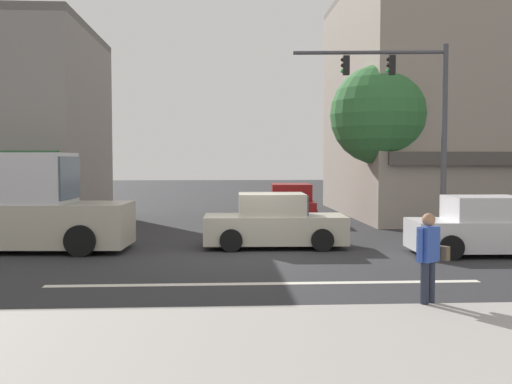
{
  "coord_description": "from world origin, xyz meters",
  "views": [
    {
      "loc": [
        -0.91,
        -15.67,
        2.55
      ],
      "look_at": [
        0.12,
        2.0,
        1.6
      ],
      "focal_mm": 42.0,
      "sensor_mm": 36.0,
      "label": 1
    }
  ],
  "objects_px": {
    "traffic_light_mast": "(414,109)",
    "sedan_waiting_far": "(274,223)",
    "box_truck_crossing_center": "(21,206)",
    "pedestrian_foreground_with_bag": "(429,256)",
    "utility_pole_far_right": "(439,125)",
    "utility_pole_near_left": "(29,116)",
    "sedan_crossing_rightbound": "(291,205)",
    "sedan_parked_curbside": "(487,228)",
    "street_tree": "(380,115)"
  },
  "relations": [
    {
      "from": "utility_pole_near_left",
      "to": "traffic_light_mast",
      "type": "xyz_separation_m",
      "value": [
        12.38,
        -1.3,
        0.21
      ]
    },
    {
      "from": "sedan_waiting_far",
      "to": "sedan_parked_curbside",
      "type": "height_order",
      "value": "same"
    },
    {
      "from": "traffic_light_mast",
      "to": "pedestrian_foreground_with_bag",
      "type": "distance_m",
      "value": 9.97
    },
    {
      "from": "street_tree",
      "to": "sedan_crossing_rightbound",
      "type": "height_order",
      "value": "street_tree"
    },
    {
      "from": "sedan_waiting_far",
      "to": "pedestrian_foreground_with_bag",
      "type": "bearing_deg",
      "value": -75.83
    },
    {
      "from": "utility_pole_far_right",
      "to": "sedan_waiting_far",
      "type": "height_order",
      "value": "utility_pole_far_right"
    },
    {
      "from": "sedan_crossing_rightbound",
      "to": "pedestrian_foreground_with_bag",
      "type": "height_order",
      "value": "pedestrian_foreground_with_bag"
    },
    {
      "from": "sedan_waiting_far",
      "to": "pedestrian_foreground_with_bag",
      "type": "distance_m",
      "value": 7.83
    },
    {
      "from": "street_tree",
      "to": "box_truck_crossing_center",
      "type": "xyz_separation_m",
      "value": [
        -11.71,
        -5.81,
        -3.02
      ]
    },
    {
      "from": "sedan_crossing_rightbound",
      "to": "pedestrian_foreground_with_bag",
      "type": "bearing_deg",
      "value": -87.56
    },
    {
      "from": "traffic_light_mast",
      "to": "utility_pole_near_left",
      "type": "bearing_deg",
      "value": 174.0
    },
    {
      "from": "utility_pole_near_left",
      "to": "utility_pole_far_right",
      "type": "xyz_separation_m",
      "value": [
        15.29,
        4.31,
        0.04
      ]
    },
    {
      "from": "sedan_crossing_rightbound",
      "to": "pedestrian_foreground_with_bag",
      "type": "relative_size",
      "value": 2.51
    },
    {
      "from": "traffic_light_mast",
      "to": "sedan_parked_curbside",
      "type": "relative_size",
      "value": 1.49
    },
    {
      "from": "utility_pole_near_left",
      "to": "pedestrian_foreground_with_bag",
      "type": "distance_m",
      "value": 14.53
    },
    {
      "from": "traffic_light_mast",
      "to": "pedestrian_foreground_with_bag",
      "type": "relative_size",
      "value": 3.71
    },
    {
      "from": "sedan_parked_curbside",
      "to": "pedestrian_foreground_with_bag",
      "type": "height_order",
      "value": "pedestrian_foreground_with_bag"
    },
    {
      "from": "street_tree",
      "to": "box_truck_crossing_center",
      "type": "height_order",
      "value": "street_tree"
    },
    {
      "from": "utility_pole_far_right",
      "to": "pedestrian_foreground_with_bag",
      "type": "xyz_separation_m",
      "value": [
        -5.56,
        -14.66,
        -3.06
      ]
    },
    {
      "from": "traffic_light_mast",
      "to": "sedan_waiting_far",
      "type": "bearing_deg",
      "value": -162.18
    },
    {
      "from": "sedan_crossing_rightbound",
      "to": "sedan_parked_curbside",
      "type": "bearing_deg",
      "value": -63.48
    },
    {
      "from": "sedan_waiting_far",
      "to": "box_truck_crossing_center",
      "type": "relative_size",
      "value": 0.72
    },
    {
      "from": "sedan_crossing_rightbound",
      "to": "sedan_parked_curbside",
      "type": "distance_m",
      "value": 9.6
    },
    {
      "from": "utility_pole_near_left",
      "to": "box_truck_crossing_center",
      "type": "relative_size",
      "value": 1.34
    },
    {
      "from": "traffic_light_mast",
      "to": "sedan_crossing_rightbound",
      "type": "distance_m",
      "value": 7.21
    },
    {
      "from": "sedan_waiting_far",
      "to": "pedestrian_foreground_with_bag",
      "type": "xyz_separation_m",
      "value": [
        1.91,
        -7.59,
        0.24
      ]
    },
    {
      "from": "sedan_parked_curbside",
      "to": "sedan_crossing_rightbound",
      "type": "bearing_deg",
      "value": 116.52
    },
    {
      "from": "utility_pole_near_left",
      "to": "utility_pole_far_right",
      "type": "relative_size",
      "value": 0.99
    },
    {
      "from": "box_truck_crossing_center",
      "to": "sedan_waiting_far",
      "type": "bearing_deg",
      "value": 2.13
    },
    {
      "from": "street_tree",
      "to": "sedan_waiting_far",
      "type": "height_order",
      "value": "street_tree"
    },
    {
      "from": "sedan_crossing_rightbound",
      "to": "sedan_parked_curbside",
      "type": "relative_size",
      "value": 1.01
    },
    {
      "from": "street_tree",
      "to": "pedestrian_foreground_with_bag",
      "type": "distance_m",
      "value": 13.8
    },
    {
      "from": "sedan_crossing_rightbound",
      "to": "sedan_parked_curbside",
      "type": "height_order",
      "value": "same"
    },
    {
      "from": "sedan_parked_curbside",
      "to": "utility_pole_near_left",
      "type": "bearing_deg",
      "value": 161.53
    },
    {
      "from": "sedan_crossing_rightbound",
      "to": "traffic_light_mast",
      "type": "bearing_deg",
      "value": -58.86
    },
    {
      "from": "utility_pole_near_left",
      "to": "sedan_waiting_far",
      "type": "xyz_separation_m",
      "value": [
        7.81,
        -2.77,
        -3.26
      ]
    },
    {
      "from": "utility_pole_far_right",
      "to": "utility_pole_near_left",
      "type": "bearing_deg",
      "value": -164.27
    },
    {
      "from": "pedestrian_foreground_with_bag",
      "to": "utility_pole_near_left",
      "type": "bearing_deg",
      "value": 133.22
    },
    {
      "from": "sedan_parked_curbside",
      "to": "street_tree",
      "type": "bearing_deg",
      "value": 97.96
    },
    {
      "from": "utility_pole_near_left",
      "to": "pedestrian_foreground_with_bag",
      "type": "bearing_deg",
      "value": -46.78
    },
    {
      "from": "utility_pole_far_right",
      "to": "sedan_crossing_rightbound",
      "type": "xyz_separation_m",
      "value": [
        -6.17,
        -0.19,
        -3.3
      ]
    },
    {
      "from": "traffic_light_mast",
      "to": "sedan_crossing_rightbound",
      "type": "bearing_deg",
      "value": 121.14
    },
    {
      "from": "utility_pole_near_left",
      "to": "sedan_crossing_rightbound",
      "type": "relative_size",
      "value": 1.82
    },
    {
      "from": "street_tree",
      "to": "utility_pole_far_right",
      "type": "xyz_separation_m",
      "value": [
        2.9,
        1.53,
        -0.26
      ]
    },
    {
      "from": "traffic_light_mast",
      "to": "pedestrian_foreground_with_bag",
      "type": "xyz_separation_m",
      "value": [
        -2.65,
        -9.05,
        -3.22
      ]
    },
    {
      "from": "box_truck_crossing_center",
      "to": "pedestrian_foreground_with_bag",
      "type": "xyz_separation_m",
      "value": [
        9.05,
        -7.32,
        -0.3
      ]
    },
    {
      "from": "utility_pole_far_right",
      "to": "traffic_light_mast",
      "type": "bearing_deg",
      "value": -117.38
    },
    {
      "from": "street_tree",
      "to": "sedan_crossing_rightbound",
      "type": "distance_m",
      "value": 5.02
    },
    {
      "from": "street_tree",
      "to": "sedan_waiting_far",
      "type": "relative_size",
      "value": 1.5
    },
    {
      "from": "street_tree",
      "to": "utility_pole_far_right",
      "type": "bearing_deg",
      "value": 27.87
    }
  ]
}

